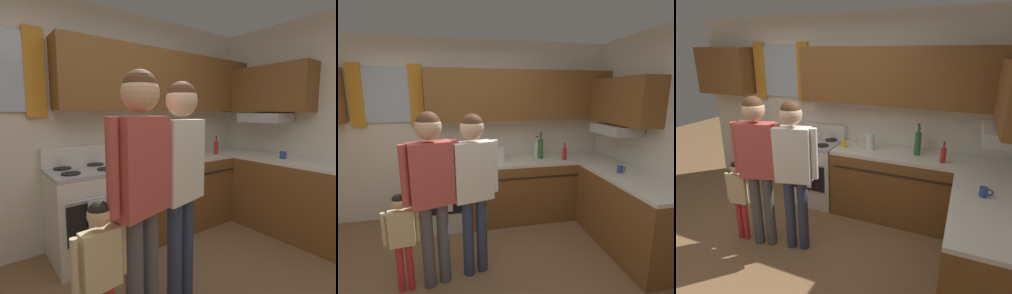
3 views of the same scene
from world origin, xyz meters
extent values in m
cube|color=silver|center=(0.00, 1.90, 1.30)|extent=(4.60, 0.10, 2.60)
cube|color=orange|center=(-0.51, 1.82, 1.82)|extent=(0.18, 0.04, 0.83)
cube|color=brown|center=(0.96, 1.69, 1.82)|extent=(2.68, 0.32, 0.70)
cube|color=brown|center=(2.14, 1.10, 1.75)|extent=(0.32, 1.21, 0.59)
cube|color=#B7B7BC|center=(2.08, 1.05, 1.38)|extent=(0.40, 0.60, 0.12)
cube|color=brown|center=(1.24, 1.54, 0.43)|extent=(2.12, 0.62, 0.86)
cube|color=silver|center=(1.24, 1.54, 0.88)|extent=(2.12, 0.62, 0.04)
cube|color=brown|center=(1.99, 0.53, 0.43)|extent=(0.62, 1.40, 0.86)
cube|color=silver|center=(1.99, 0.53, 0.88)|extent=(0.62, 1.40, 0.04)
cube|color=#2D2319|center=(1.24, 1.23, 0.72)|extent=(2.00, 0.01, 0.02)
cube|color=silver|center=(-0.18, 1.54, 0.43)|extent=(0.67, 0.62, 0.86)
cube|color=black|center=(-0.18, 1.23, 0.48)|extent=(0.55, 0.01, 0.36)
cylinder|color=#ADADB2|center=(-0.18, 1.20, 0.70)|extent=(0.55, 0.02, 0.02)
cube|color=#ADADB2|center=(-0.18, 1.54, 0.88)|extent=(0.67, 0.62, 0.04)
cube|color=silver|center=(-0.18, 1.81, 1.00)|extent=(0.67, 0.08, 0.20)
cylinder|color=black|center=(-0.35, 1.40, 0.91)|extent=(0.17, 0.17, 0.01)
cylinder|color=black|center=(-0.01, 1.40, 0.91)|extent=(0.17, 0.17, 0.01)
cylinder|color=black|center=(-0.35, 1.68, 0.91)|extent=(0.17, 0.17, 0.01)
cylinder|color=black|center=(-0.01, 1.68, 0.91)|extent=(0.17, 0.17, 0.01)
cube|color=silver|center=(-0.18, 1.19, 0.52)|extent=(0.20, 0.02, 0.34)
cylinder|color=red|center=(1.54, 1.40, 0.99)|extent=(0.06, 0.06, 0.17)
cylinder|color=red|center=(1.54, 1.40, 1.10)|extent=(0.02, 0.02, 0.06)
cylinder|color=#3F382D|center=(1.54, 1.40, 1.14)|extent=(0.03, 0.03, 0.02)
cylinder|color=#2D6633|center=(1.22, 1.55, 1.04)|extent=(0.08, 0.08, 0.28)
cylinder|color=#2D6633|center=(1.22, 1.55, 1.23)|extent=(0.03, 0.03, 0.10)
cylinder|color=#3F382D|center=(1.22, 1.55, 1.29)|extent=(0.03, 0.03, 0.02)
cylinder|color=white|center=(1.21, 1.68, 1.01)|extent=(0.08, 0.08, 0.22)
cylinder|color=white|center=(1.21, 1.68, 1.16)|extent=(0.03, 0.03, 0.08)
cylinder|color=#3F382D|center=(1.21, 1.68, 1.21)|extent=(0.03, 0.03, 0.02)
cylinder|color=#2D479E|center=(1.94, 0.70, 0.94)|extent=(0.07, 0.07, 0.08)
torus|color=#2D479E|center=(1.99, 0.70, 0.95)|extent=(0.06, 0.01, 0.06)
cylinder|color=gold|center=(0.27, 1.47, 0.95)|extent=(0.08, 0.08, 0.09)
torus|color=gold|center=(0.32, 1.47, 0.95)|extent=(0.06, 0.01, 0.06)
cylinder|color=silver|center=(0.63, 1.52, 1.01)|extent=(0.11, 0.11, 0.22)
torus|color=silver|center=(0.56, 1.52, 1.02)|extent=(0.14, 0.02, 0.14)
cylinder|color=#4C4C51|center=(-0.16, 0.40, 0.42)|extent=(0.11, 0.11, 0.83)
cylinder|color=#4C4C51|center=(-0.30, 0.35, 0.42)|extent=(0.11, 0.11, 0.83)
cube|color=#BF4C47|center=(-0.23, 0.38, 1.13)|extent=(0.41, 0.27, 0.59)
cylinder|color=#BF4C47|center=(-0.02, 0.44, 1.15)|extent=(0.07, 0.07, 0.54)
cylinder|color=#BF4C47|center=(-0.45, 0.31, 1.15)|extent=(0.07, 0.07, 0.54)
sphere|color=#DBAD84|center=(-0.23, 0.38, 1.56)|extent=(0.23, 0.23, 0.23)
sphere|color=#4C2D19|center=(-0.23, 0.38, 1.59)|extent=(0.21, 0.21, 0.21)
cylinder|color=#2D3856|center=(0.22, 0.48, 0.41)|extent=(0.11, 0.11, 0.82)
cylinder|color=#2D3856|center=(0.08, 0.44, 0.41)|extent=(0.11, 0.11, 0.82)
cube|color=white|center=(0.15, 0.46, 1.11)|extent=(0.40, 0.25, 0.58)
cylinder|color=white|center=(0.37, 0.51, 1.13)|extent=(0.07, 0.07, 0.53)
cylinder|color=white|center=(-0.07, 0.41, 1.13)|extent=(0.07, 0.07, 0.53)
sphere|color=beige|center=(0.15, 0.46, 1.53)|extent=(0.22, 0.22, 0.22)
sphere|color=#4C2D19|center=(0.15, 0.46, 1.56)|extent=(0.21, 0.21, 0.21)
cube|color=#D1BC8C|center=(-0.52, 0.34, 0.65)|extent=(0.23, 0.11, 0.34)
cylinder|color=#D1BC8C|center=(-0.38, 0.35, 0.66)|extent=(0.04, 0.04, 0.31)
cylinder|color=#D1BC8C|center=(-0.66, 0.33, 0.66)|extent=(0.04, 0.04, 0.31)
sphere|color=#DBAD84|center=(-0.52, 0.34, 0.90)|extent=(0.13, 0.13, 0.13)
sphere|color=black|center=(-0.52, 0.34, 0.92)|extent=(0.12, 0.12, 0.12)
camera|label=1|loc=(-1.03, -0.95, 1.45)|focal=28.02mm
camera|label=2|loc=(0.00, -1.83, 1.84)|focal=26.30mm
camera|label=3|loc=(1.71, -1.86, 2.11)|focal=30.72mm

